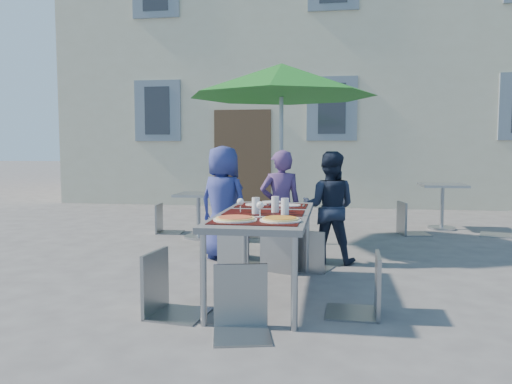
% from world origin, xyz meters
% --- Properties ---
extents(ground, '(90.00, 90.00, 0.00)m').
position_xyz_m(ground, '(0.00, 0.00, 0.00)').
color(ground, '#47474A').
rests_on(ground, ground).
extents(building, '(13.60, 8.20, 11.10)m').
position_xyz_m(building, '(-0.00, 11.50, 4.85)').
color(building, '#B8B194').
rests_on(building, ground).
extents(dining_table, '(0.80, 1.85, 0.76)m').
position_xyz_m(dining_table, '(-0.56, 0.69, 0.70)').
color(dining_table, '#414145').
rests_on(dining_table, ground).
extents(pizza_near_left, '(0.35, 0.35, 0.03)m').
position_xyz_m(pizza_near_left, '(-0.72, 0.15, 0.77)').
color(pizza_near_left, white).
rests_on(pizza_near_left, dining_table).
extents(pizza_near_right, '(0.33, 0.33, 0.03)m').
position_xyz_m(pizza_near_right, '(-0.36, 0.17, 0.77)').
color(pizza_near_right, white).
rests_on(pizza_near_right, dining_table).
extents(glassware, '(0.48, 0.35, 0.15)m').
position_xyz_m(glassware, '(-0.52, 0.60, 0.83)').
color(glassware, silver).
rests_on(glassware, dining_table).
extents(place_settings, '(0.60, 0.49, 0.01)m').
position_xyz_m(place_settings, '(-0.56, 1.33, 0.76)').
color(place_settings, white).
rests_on(place_settings, dining_table).
extents(child_0, '(0.78, 0.66, 1.36)m').
position_xyz_m(child_0, '(-1.24, 2.07, 0.68)').
color(child_0, navy).
rests_on(child_0, ground).
extents(child_1, '(0.55, 0.43, 1.31)m').
position_xyz_m(child_1, '(-0.54, 1.96, 0.65)').
color(child_1, '#493166').
rests_on(child_1, ground).
extents(child_2, '(0.66, 0.42, 1.30)m').
position_xyz_m(child_2, '(0.01, 2.09, 0.65)').
color(child_2, '#161F32').
rests_on(child_2, ground).
extents(chair_0, '(0.49, 0.49, 0.88)m').
position_xyz_m(chair_0, '(-1.01, 1.70, 0.51)').
color(chair_0, gray).
rests_on(chair_0, ground).
extents(chair_1, '(0.52, 0.52, 0.91)m').
position_xyz_m(chair_1, '(-0.50, 1.57, 0.53)').
color(chair_1, gray).
rests_on(chair_1, ground).
extents(chair_2, '(0.48, 0.48, 0.86)m').
position_xyz_m(chair_2, '(-0.18, 1.65, 0.50)').
color(chair_2, gray).
rests_on(chair_2, ground).
extents(chair_3, '(0.48, 0.48, 0.96)m').
position_xyz_m(chair_3, '(-1.26, 0.03, 0.57)').
color(chair_3, gray).
rests_on(chair_3, ground).
extents(chair_4, '(0.43, 0.43, 0.94)m').
position_xyz_m(chair_4, '(0.31, 0.27, 0.55)').
color(chair_4, gray).
rests_on(chair_4, ground).
extents(chair_5, '(0.48, 0.48, 0.91)m').
position_xyz_m(chair_5, '(-0.60, -0.25, 0.53)').
color(chair_5, gray).
rests_on(chair_5, ground).
extents(patio_umbrella, '(2.59, 2.59, 2.48)m').
position_xyz_m(patio_umbrella, '(-0.67, 3.17, 2.24)').
color(patio_umbrella, '#B1B5BA').
rests_on(patio_umbrella, ground).
extents(cafe_table_0, '(0.62, 0.62, 0.67)m').
position_xyz_m(cafe_table_0, '(-1.92, 3.39, 0.43)').
color(cafe_table_0, '#B1B5BA').
rests_on(cafe_table_0, ground).
extents(bg_chair_l_0, '(0.42, 0.41, 0.86)m').
position_xyz_m(bg_chair_l_0, '(-2.57, 3.76, 0.50)').
color(bg_chair_l_0, gray).
rests_on(bg_chair_l_0, ground).
extents(bg_chair_r_0, '(0.55, 0.55, 0.93)m').
position_xyz_m(bg_chair_r_0, '(-1.07, 3.70, 0.55)').
color(bg_chair_r_0, gray).
rests_on(bg_chair_r_0, ground).
extents(cafe_table_1, '(0.70, 0.70, 0.75)m').
position_xyz_m(cafe_table_1, '(1.83, 4.79, 0.51)').
color(cafe_table_1, '#B1B5BA').
rests_on(cafe_table_1, ground).
extents(bg_chair_l_1, '(0.50, 0.50, 0.96)m').
position_xyz_m(bg_chair_l_1, '(1.21, 4.20, 0.56)').
color(bg_chair_l_1, gray).
rests_on(bg_chair_l_1, ground).
extents(bg_chair_r_1, '(0.60, 0.59, 1.06)m').
position_xyz_m(bg_chair_r_1, '(2.64, 4.26, 0.63)').
color(bg_chair_r_1, '#8E9599').
rests_on(bg_chair_r_1, ground).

